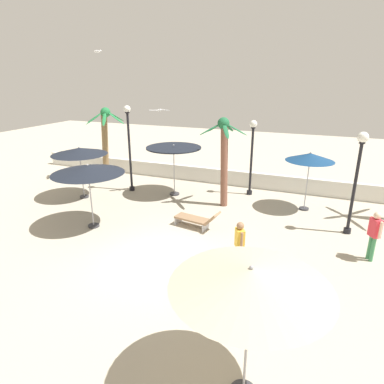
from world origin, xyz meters
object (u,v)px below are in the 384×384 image
(patio_umbrella_4, at_px, (174,150))
(lamp_post_2, at_px, (357,170))
(lamp_post_1, at_px, (252,150))
(guest_1, at_px, (374,231))
(patio_umbrella_0, at_px, (251,279))
(patio_umbrella_3, at_px, (88,170))
(guest_0, at_px, (240,242))
(seagull_0, at_px, (98,51))
(patio_umbrella_1, at_px, (310,158))
(seagull_1, at_px, (159,110))
(lamp_post_0, at_px, (129,142))
(lounge_chair_1, at_px, (197,219))
(patio_umbrella_2, at_px, (79,151))
(palm_tree_1, at_px, (105,134))
(palm_tree_2, at_px, (224,152))

(patio_umbrella_4, relative_size, lamp_post_2, 0.69)
(lamp_post_1, xyz_separation_m, guest_1, (5.16, -4.95, -1.27))
(patio_umbrella_0, xyz_separation_m, patio_umbrella_3, (-7.46, 5.17, -0.20))
(lamp_post_2, relative_size, guest_1, 2.29)
(guest_0, height_order, seagull_0, seagull_0)
(patio_umbrella_0, relative_size, lamp_post_2, 0.72)
(lamp_post_2, bearing_deg, patio_umbrella_1, 132.48)
(patio_umbrella_0, height_order, seagull_0, seagull_0)
(patio_umbrella_0, xyz_separation_m, guest_0, (-1.17, 4.15, -1.58))
(lamp_post_2, height_order, seagull_1, seagull_1)
(lamp_post_0, bearing_deg, lounge_chair_1, -31.84)
(patio_umbrella_3, bearing_deg, seagull_1, 81.38)
(lamp_post_2, bearing_deg, patio_umbrella_2, -177.46)
(lamp_post_2, bearing_deg, seagull_1, 170.31)
(patio_umbrella_3, xyz_separation_m, palm_tree_1, (-3.61, 6.17, 0.18))
(patio_umbrella_3, distance_m, lounge_chair_1, 4.68)
(patio_umbrella_0, distance_m, lounge_chair_1, 7.82)
(patio_umbrella_3, xyz_separation_m, lamp_post_1, (5.03, 6.24, -0.08))
(patio_umbrella_2, height_order, guest_0, patio_umbrella_2)
(patio_umbrella_1, bearing_deg, patio_umbrella_2, -166.77)
(patio_umbrella_3, relative_size, guest_1, 1.62)
(lamp_post_0, xyz_separation_m, lamp_post_1, (5.99, 1.72, -0.29))
(guest_0, bearing_deg, patio_umbrella_2, 157.52)
(patio_umbrella_4, bearing_deg, palm_tree_2, -10.39)
(guest_0, bearing_deg, patio_umbrella_0, -74.27)
(patio_umbrella_2, height_order, palm_tree_1, palm_tree_1)
(lamp_post_0, distance_m, guest_0, 9.26)
(patio_umbrella_4, distance_m, guest_0, 7.65)
(lamp_post_2, height_order, seagull_0, seagull_0)
(guest_0, bearing_deg, patio_umbrella_1, 76.03)
(patio_umbrella_0, relative_size, lamp_post_0, 0.64)
(lamp_post_1, height_order, lounge_chair_1, lamp_post_1)
(patio_umbrella_4, height_order, lamp_post_2, lamp_post_2)
(patio_umbrella_4, distance_m, lamp_post_1, 3.88)
(lamp_post_0, distance_m, lamp_post_1, 6.23)
(lounge_chair_1, distance_m, guest_0, 3.47)
(palm_tree_1, height_order, lounge_chair_1, palm_tree_1)
(palm_tree_2, bearing_deg, lamp_post_1, 66.61)
(palm_tree_2, distance_m, lamp_post_1, 2.18)
(seagull_0, bearing_deg, lamp_post_0, -22.16)
(patio_umbrella_0, bearing_deg, patio_umbrella_2, 142.14)
(lamp_post_2, bearing_deg, lamp_post_0, 172.91)
(palm_tree_2, relative_size, guest_0, 2.44)
(patio_umbrella_3, height_order, lamp_post_2, lamp_post_2)
(lamp_post_0, bearing_deg, patio_umbrella_1, 3.92)
(lounge_chair_1, height_order, guest_1, guest_1)
(patio_umbrella_1, height_order, lounge_chair_1, patio_umbrella_1)
(patio_umbrella_4, relative_size, seagull_1, 3.21)
(guest_0, relative_size, guest_1, 0.98)
(patio_umbrella_0, height_order, lounge_chair_1, patio_umbrella_0)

